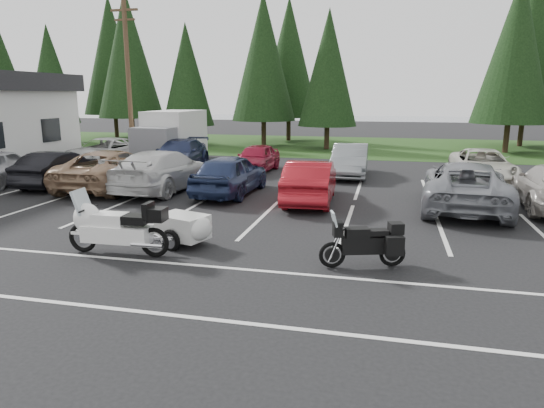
{
  "coord_description": "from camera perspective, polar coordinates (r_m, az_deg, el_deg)",
  "views": [
    {
      "loc": [
        4.28,
        -13.28,
        3.81
      ],
      "look_at": [
        1.23,
        -0.5,
        0.84
      ],
      "focal_mm": 32.0,
      "sensor_mm": 36.0,
      "label": 1
    }
  ],
  "objects": [
    {
      "name": "ground",
      "position": [
        14.46,
        -4.28,
        -2.57
      ],
      "size": [
        120.0,
        120.0,
        0.0
      ],
      "primitive_type": "plane",
      "color": "black",
      "rests_on": "ground"
    },
    {
      "name": "grass_strip",
      "position": [
        37.72,
        6.88,
        6.85
      ],
      "size": [
        80.0,
        16.0,
        0.01
      ],
      "primitive_type": "cube",
      "color": "#1B3B12",
      "rests_on": "ground"
    },
    {
      "name": "lake_water",
      "position": [
        68.39,
        13.33,
        9.19
      ],
      "size": [
        70.0,
        50.0,
        0.02
      ],
      "primitive_type": "cube",
      "color": "slate",
      "rests_on": "ground"
    },
    {
      "name": "utility_pole",
      "position": [
        29.05,
        -16.54,
        13.97
      ],
      "size": [
        1.6,
        0.26,
        9.0
      ],
      "color": "#473321",
      "rests_on": "ground"
    },
    {
      "name": "box_truck",
      "position": [
        28.65,
        -12.12,
        7.72
      ],
      "size": [
        2.4,
        5.6,
        2.9
      ],
      "primitive_type": null,
      "color": "silver",
      "rests_on": "ground"
    },
    {
      "name": "stall_markings",
      "position": [
        16.32,
        -2.16,
        -0.76
      ],
      "size": [
        32.0,
        16.0,
        0.01
      ],
      "primitive_type": "cube",
      "color": "silver",
      "rests_on": "ground"
    },
    {
      "name": "conifer_1",
      "position": [
        43.38,
        -24.63,
        13.7
      ],
      "size": [
        3.96,
        3.96,
        9.22
      ],
      "color": "#332316",
      "rests_on": "ground"
    },
    {
      "name": "conifer_2",
      "position": [
        41.51,
        -16.59,
        16.56
      ],
      "size": [
        5.1,
        5.1,
        11.89
      ],
      "color": "#332316",
      "rests_on": "ground"
    },
    {
      "name": "conifer_3",
      "position": [
        37.73,
        -9.99,
        14.76
      ],
      "size": [
        3.87,
        3.87,
        9.02
      ],
      "color": "#332316",
      "rests_on": "ground"
    },
    {
      "name": "conifer_4",
      "position": [
        37.45,
        -1.01,
        16.89
      ],
      "size": [
        4.8,
        4.8,
        11.17
      ],
      "color": "#332316",
      "rests_on": "ground"
    },
    {
      "name": "conifer_5",
      "position": [
        35.19,
        6.66,
        15.61
      ],
      "size": [
        4.14,
        4.14,
        9.63
      ],
      "color": "#332316",
      "rests_on": "ground"
    },
    {
      "name": "conifer_6",
      "position": [
        36.33,
        26.75,
        16.01
      ],
      "size": [
        4.93,
        4.93,
        11.48
      ],
      "color": "#332316",
      "rests_on": "ground"
    },
    {
      "name": "conifer_back_a",
      "position": [
        47.15,
        -18.38,
        16.22
      ],
      "size": [
        5.28,
        5.28,
        12.3
      ],
      "color": "#332316",
      "rests_on": "ground"
    },
    {
      "name": "conifer_back_b",
      "position": [
        41.72,
        2.02,
        16.79
      ],
      "size": [
        4.97,
        4.97,
        11.58
      ],
      "color": "#332316",
      "rests_on": "ground"
    },
    {
      "name": "conifer_back_c",
      "position": [
        41.41,
        28.17,
        16.39
      ],
      "size": [
        5.5,
        5.5,
        12.81
      ],
      "color": "#332316",
      "rests_on": "ground"
    },
    {
      "name": "car_near_0",
      "position": [
        23.87,
        -29.37,
        3.81
      ],
      "size": [
        2.31,
        4.76,
        1.57
      ],
      "primitive_type": "imported",
      "rotation": [
        0.0,
        0.0,
        3.24
      ],
      "color": "#B2B2B7",
      "rests_on": "ground"
    },
    {
      "name": "car_near_1",
      "position": [
        22.65,
        -23.83,
        3.85
      ],
      "size": [
        1.79,
        4.54,
        1.47
      ],
      "primitive_type": "imported",
      "rotation": [
        0.0,
        0.0,
        3.19
      ],
      "color": "black",
      "rests_on": "ground"
    },
    {
      "name": "car_near_2",
      "position": [
        21.16,
        -18.23,
        3.92
      ],
      "size": [
        2.76,
        5.81,
        1.6
      ],
      "primitive_type": "imported",
      "rotation": [
        0.0,
        0.0,
        3.16
      ],
      "color": "#927155",
      "rests_on": "ground"
    },
    {
      "name": "car_near_3",
      "position": [
        20.1,
        -12.63,
        3.88
      ],
      "size": [
        2.65,
        5.8,
        1.64
      ],
      "primitive_type": "imported",
      "rotation": [
        0.0,
        0.0,
        3.08
      ],
      "color": "silver",
      "rests_on": "ground"
    },
    {
      "name": "car_near_4",
      "position": [
        18.9,
        -4.93,
        3.52
      ],
      "size": [
        2.08,
        4.76,
        1.6
      ],
      "primitive_type": "imported",
      "rotation": [
        0.0,
        0.0,
        3.1
      ],
      "color": "#1D2748",
      "rests_on": "ground"
    },
    {
      "name": "car_near_5",
      "position": [
        17.54,
        4.53,
        2.67
      ],
      "size": [
        1.85,
        4.68,
        1.52
      ],
      "primitive_type": "imported",
      "rotation": [
        0.0,
        0.0,
        3.19
      ],
      "color": "maroon",
      "rests_on": "ground"
    },
    {
      "name": "car_near_6",
      "position": [
        17.67,
        21.81,
        2.04
      ],
      "size": [
        3.22,
        6.06,
        1.62
      ],
      "primitive_type": "imported",
      "rotation": [
        0.0,
        0.0,
        3.05
      ],
      "color": "slate",
      "rests_on": "ground"
    },
    {
      "name": "car_far_0",
      "position": [
        28.13,
        -19.11,
        5.79
      ],
      "size": [
        2.81,
        5.56,
        1.51
      ],
      "primitive_type": "imported",
      "rotation": [
        0.0,
        0.0,
        -0.06
      ],
      "color": "silver",
      "rests_on": "ground"
    },
    {
      "name": "car_far_1",
      "position": [
        25.87,
        -10.83,
        5.74
      ],
      "size": [
        2.68,
        5.47,
        1.53
      ],
      "primitive_type": "imported",
      "rotation": [
        0.0,
        0.0,
        0.1
      ],
      "color": "#192140",
      "rests_on": "ground"
    },
    {
      "name": "car_far_2",
      "position": [
        24.47,
        -1.86,
        5.41
      ],
      "size": [
        1.85,
        4.16,
        1.39
      ],
      "primitive_type": "imported",
      "rotation": [
        0.0,
        0.0,
        -0.05
      ],
      "color": "maroon",
      "rests_on": "ground"
    },
    {
      "name": "car_far_3",
      "position": [
        23.43,
        9.17,
        5.09
      ],
      "size": [
        1.71,
        4.64,
        1.52
      ],
      "primitive_type": "imported",
      "rotation": [
        0.0,
        0.0,
        0.02
      ],
      "color": "slate",
      "rests_on": "ground"
    },
    {
      "name": "car_far_4",
      "position": [
        23.58,
        23.5,
        4.15
      ],
      "size": [
        2.41,
        5.19,
        1.44
      ],
      "primitive_type": "imported",
      "rotation": [
        0.0,
        0.0,
        0.0
      ],
      "color": "beige",
      "rests_on": "ground"
    },
    {
      "name": "touring_motorcycle",
      "position": [
        12.24,
        -17.8,
        -2.1
      ],
      "size": [
        2.93,
        0.98,
        1.61
      ],
      "primitive_type": null,
      "rotation": [
        0.0,
        0.0,
        0.03
      ],
      "color": "white",
      "rests_on": "ground"
    },
    {
      "name": "cargo_trailer",
      "position": [
        12.68,
        -10.43,
        -3.01
      ],
      "size": [
        2.01,
        1.51,
        0.83
      ],
      "primitive_type": null,
      "rotation": [
        0.0,
        0.0,
        -0.31
      ],
      "color": "silver",
      "rests_on": "ground"
    },
    {
      "name": "adventure_motorcycle",
      "position": [
        11.04,
        10.66,
        -4.05
      ],
      "size": [
        2.31,
        1.37,
        1.33
      ],
      "primitive_type": null,
      "rotation": [
        0.0,
        0.0,
        0.3
      ],
      "color": "black",
      "rests_on": "ground"
    }
  ]
}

